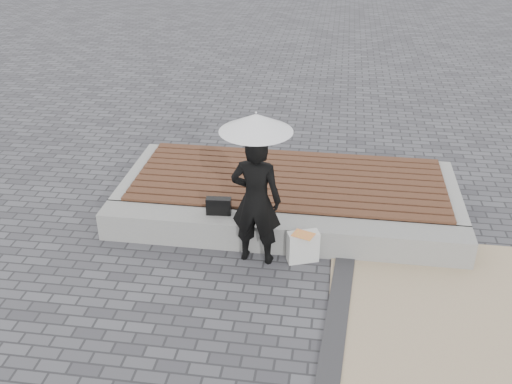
# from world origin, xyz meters

# --- Properties ---
(ground) EXTENTS (80.00, 80.00, 0.00)m
(ground) POSITION_xyz_m (0.00, 0.00, 0.00)
(ground) COLOR #4C4C52
(ground) RESTS_ON ground
(edging_band) EXTENTS (0.61, 5.20, 0.04)m
(edging_band) POSITION_xyz_m (0.75, -0.50, 0.02)
(edging_band) COLOR #2F2F31
(edging_band) RESTS_ON ground
(seating_ledge) EXTENTS (5.00, 0.45, 0.40)m
(seating_ledge) POSITION_xyz_m (0.00, 1.60, 0.20)
(seating_ledge) COLOR gray
(seating_ledge) RESTS_ON ground
(timber_platform) EXTENTS (5.00, 2.00, 0.40)m
(timber_platform) POSITION_xyz_m (0.00, 2.80, 0.20)
(timber_platform) COLOR gray
(timber_platform) RESTS_ON ground
(timber_decking) EXTENTS (4.60, 2.00, 0.04)m
(timber_decking) POSITION_xyz_m (0.00, 2.80, 0.42)
(timber_decking) COLOR brown
(timber_decking) RESTS_ON timber_platform
(woman) EXTENTS (0.68, 0.48, 1.76)m
(woman) POSITION_xyz_m (-0.29, 1.25, 0.88)
(woman) COLOR black
(woman) RESTS_ON ground
(parasol) EXTENTS (0.88, 0.88, 1.13)m
(parasol) POSITION_xyz_m (-0.29, 1.25, 1.92)
(parasol) COLOR silver
(parasol) RESTS_ON ground
(handbag) EXTENTS (0.35, 0.14, 0.24)m
(handbag) POSITION_xyz_m (-0.86, 1.66, 0.52)
(handbag) COLOR black
(handbag) RESTS_ON seating_ledge
(canvas_tote) EXTENTS (0.44, 0.30, 0.42)m
(canvas_tote) POSITION_xyz_m (0.32, 1.30, 0.21)
(canvas_tote) COLOR silver
(canvas_tote) RESTS_ON ground
(magazine) EXTENTS (0.32, 0.27, 0.01)m
(magazine) POSITION_xyz_m (0.32, 1.25, 0.43)
(magazine) COLOR #E73A47
(magazine) RESTS_ON canvas_tote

